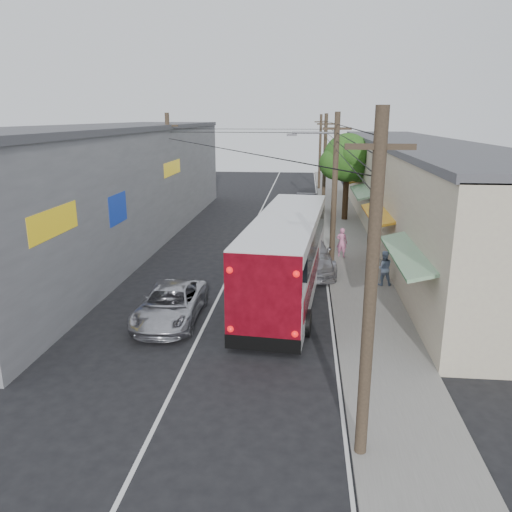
{
  "coord_description": "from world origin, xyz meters",
  "views": [
    {
      "loc": [
        3.74,
        -12.34,
        7.79
      ],
      "look_at": [
        1.69,
        8.25,
        1.97
      ],
      "focal_mm": 35.0,
      "sensor_mm": 36.0,
      "label": 1
    }
  ],
  "objects_px": {
    "parked_car_far": "(306,204)",
    "pedestrian_near": "(342,242)",
    "parked_car_mid": "(311,216)",
    "parked_suv": "(305,252)",
    "jeepney": "(171,304)",
    "coach_bus": "(287,254)",
    "pedestrian_far": "(384,268)"
  },
  "relations": [
    {
      "from": "parked_car_mid",
      "to": "parked_car_far",
      "type": "relative_size",
      "value": 0.78
    },
    {
      "from": "jeepney",
      "to": "pedestrian_far",
      "type": "height_order",
      "value": "pedestrian_far"
    },
    {
      "from": "pedestrian_far",
      "to": "coach_bus",
      "type": "bearing_deg",
      "value": 12.55
    },
    {
      "from": "pedestrian_far",
      "to": "parked_suv",
      "type": "bearing_deg",
      "value": -38.89
    },
    {
      "from": "coach_bus",
      "to": "pedestrian_far",
      "type": "height_order",
      "value": "coach_bus"
    },
    {
      "from": "parked_suv",
      "to": "pedestrian_far",
      "type": "height_order",
      "value": "parked_suv"
    },
    {
      "from": "coach_bus",
      "to": "jeepney",
      "type": "distance_m",
      "value": 5.81
    },
    {
      "from": "parked_car_far",
      "to": "pedestrian_far",
      "type": "height_order",
      "value": "pedestrian_far"
    },
    {
      "from": "parked_car_far",
      "to": "pedestrian_far",
      "type": "bearing_deg",
      "value": -72.33
    },
    {
      "from": "parked_suv",
      "to": "parked_car_far",
      "type": "distance_m",
      "value": 15.61
    },
    {
      "from": "parked_car_mid",
      "to": "parked_suv",
      "type": "bearing_deg",
      "value": -86.57
    },
    {
      "from": "coach_bus",
      "to": "jeepney",
      "type": "bearing_deg",
      "value": -135.71
    },
    {
      "from": "jeepney",
      "to": "parked_suv",
      "type": "distance_m",
      "value": 9.12
    },
    {
      "from": "pedestrian_far",
      "to": "pedestrian_near",
      "type": "bearing_deg",
      "value": -74.88
    },
    {
      "from": "jeepney",
      "to": "pedestrian_far",
      "type": "relative_size",
      "value": 3.0
    },
    {
      "from": "jeepney",
      "to": "parked_car_mid",
      "type": "xyz_separation_m",
      "value": [
        5.63,
        18.93,
        -0.04
      ]
    },
    {
      "from": "parked_suv",
      "to": "pedestrian_far",
      "type": "relative_size",
      "value": 3.8
    },
    {
      "from": "parked_suv",
      "to": "jeepney",
      "type": "bearing_deg",
      "value": -132.25
    },
    {
      "from": "jeepney",
      "to": "parked_car_far",
      "type": "height_order",
      "value": "parked_car_far"
    },
    {
      "from": "pedestrian_far",
      "to": "parked_car_mid",
      "type": "bearing_deg",
      "value": -80.53
    },
    {
      "from": "parked_suv",
      "to": "pedestrian_far",
      "type": "bearing_deg",
      "value": -42.84
    },
    {
      "from": "coach_bus",
      "to": "parked_car_far",
      "type": "distance_m",
      "value": 19.55
    },
    {
      "from": "parked_car_mid",
      "to": "pedestrian_far",
      "type": "distance_m",
      "value": 14.42
    },
    {
      "from": "parked_suv",
      "to": "pedestrian_near",
      "type": "height_order",
      "value": "parked_suv"
    },
    {
      "from": "coach_bus",
      "to": "parked_car_mid",
      "type": "height_order",
      "value": "coach_bus"
    },
    {
      "from": "coach_bus",
      "to": "parked_suv",
      "type": "relative_size",
      "value": 2.02
    },
    {
      "from": "parked_car_far",
      "to": "pedestrian_near",
      "type": "bearing_deg",
      "value": -75.02
    },
    {
      "from": "coach_bus",
      "to": "parked_car_mid",
      "type": "bearing_deg",
      "value": 90.52
    },
    {
      "from": "jeepney",
      "to": "pedestrian_near",
      "type": "distance_m",
      "value": 12.1
    },
    {
      "from": "parked_car_mid",
      "to": "parked_car_far",
      "type": "distance_m",
      "value": 4.2
    },
    {
      "from": "parked_car_far",
      "to": "pedestrian_far",
      "type": "relative_size",
      "value": 2.93
    },
    {
      "from": "coach_bus",
      "to": "parked_suv",
      "type": "distance_m",
      "value": 4.09
    }
  ]
}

